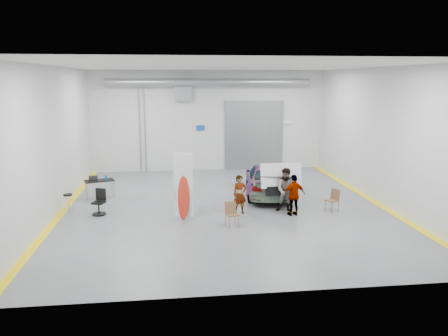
{
  "coord_description": "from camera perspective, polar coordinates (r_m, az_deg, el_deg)",
  "views": [
    {
      "loc": [
        -2.2,
        -18.28,
        5.45
      ],
      "look_at": [
        0.11,
        1.05,
        1.5
      ],
      "focal_mm": 35.0,
      "sensor_mm": 36.0,
      "label": 1
    }
  ],
  "objects": [
    {
      "name": "shop_stool",
      "position": [
        19.42,
        -19.67,
        -4.34
      ],
      "size": [
        0.39,
        0.39,
        0.77
      ],
      "rotation": [
        0.0,
        0.0,
        0.32
      ],
      "color": "black",
      "rests_on": "ground"
    },
    {
      "name": "room_shell",
      "position": [
        20.69,
        -0.03,
        7.67
      ],
      "size": [
        14.02,
        16.18,
        6.01
      ],
      "color": "silver",
      "rests_on": "ground"
    },
    {
      "name": "sedan_car",
      "position": [
        21.11,
        5.76,
        -1.44
      ],
      "size": [
        2.91,
        5.47,
        1.51
      ],
      "primitive_type": "imported",
      "rotation": [
        0.0,
        0.0,
        2.98
      ],
      "color": "white",
      "rests_on": "ground"
    },
    {
      "name": "folding_chair_far",
      "position": [
        18.93,
        13.88,
        -4.68
      ],
      "size": [
        0.59,
        0.72,
        0.94
      ],
      "rotation": [
        0.0,
        0.0,
        -1.06
      ],
      "color": "brown",
      "rests_on": "ground"
    },
    {
      "name": "surfboard_display",
      "position": [
        17.23,
        -5.01,
        -3.02
      ],
      "size": [
        0.76,
        0.43,
        2.85
      ],
      "rotation": [
        0.0,
        0.0,
        -0.38
      ],
      "color": "white",
      "rests_on": "ground"
    },
    {
      "name": "ground",
      "position": [
        19.2,
        0.04,
        -5.02
      ],
      "size": [
        16.0,
        16.0,
        0.0
      ],
      "primitive_type": "plane",
      "color": "slate",
      "rests_on": "ground"
    },
    {
      "name": "work_table",
      "position": [
        21.26,
        -16.17,
        -1.54
      ],
      "size": [
        1.46,
        1.04,
        1.08
      ],
      "rotation": [
        0.0,
        0.0,
        0.32
      ],
      "color": "gray",
      "rests_on": "ground"
    },
    {
      "name": "folding_chair_near",
      "position": [
        16.57,
        1.08,
        -6.69
      ],
      "size": [
        0.53,
        0.55,
        0.92
      ],
      "rotation": [
        0.0,
        0.0,
        0.24
      ],
      "color": "brown",
      "rests_on": "ground"
    },
    {
      "name": "person_a",
      "position": [
        17.99,
        2.07,
        -3.47
      ],
      "size": [
        0.66,
        0.51,
        1.63
      ],
      "primitive_type": "imported",
      "rotation": [
        0.0,
        0.0,
        0.22
      ],
      "color": "#8E6E4D",
      "rests_on": "ground"
    },
    {
      "name": "person_c",
      "position": [
        17.96,
        9.14,
        -3.51
      ],
      "size": [
        1.05,
        0.62,
        1.71
      ],
      "primitive_type": "imported",
      "rotation": [
        0.0,
        0.0,
        3.36
      ],
      "color": "#A66537",
      "rests_on": "ground"
    },
    {
      "name": "trunk_lid",
      "position": [
        18.71,
        7.36,
        -0.72
      ],
      "size": [
        1.76,
        1.07,
        0.04
      ],
      "primitive_type": "cube",
      "color": "silver",
      "rests_on": "sedan_car"
    },
    {
      "name": "office_chair",
      "position": [
        18.67,
        -16.03,
        -4.48
      ],
      "size": [
        0.59,
        0.62,
        1.05
      ],
      "rotation": [
        0.0,
        0.0,
        -0.36
      ],
      "color": "black",
      "rests_on": "ground"
    },
    {
      "name": "person_b",
      "position": [
        18.36,
        8.2,
        -2.88
      ],
      "size": [
        1.09,
        0.96,
        1.87
      ],
      "primitive_type": "imported",
      "rotation": [
        0.0,
        0.0,
        -0.34
      ],
      "color": "slate",
      "rests_on": "ground"
    }
  ]
}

